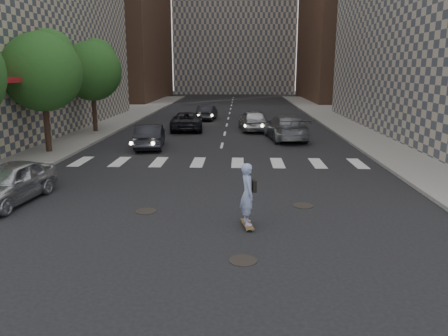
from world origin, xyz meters
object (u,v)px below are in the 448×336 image
(tree_c, at_px, (93,68))
(traffic_car_d, at_px, (253,120))
(silver_sedan, at_px, (9,183))
(traffic_car_b, at_px, (285,127))
(traffic_car_a, at_px, (150,136))
(skateboarder, at_px, (248,194))
(traffic_car_e, at_px, (207,113))
(traffic_car_c, at_px, (187,121))
(tree_b, at_px, (44,68))

(tree_c, relative_size, traffic_car_d, 1.40)
(silver_sedan, bearing_deg, tree_c, 104.16)
(traffic_car_b, bearing_deg, silver_sedan, 45.36)
(silver_sedan, bearing_deg, traffic_car_a, 81.89)
(skateboarder, height_order, traffic_car_e, skateboarder)
(tree_c, bearing_deg, traffic_car_b, -11.01)
(traffic_car_b, bearing_deg, traffic_car_c, -38.02)
(traffic_car_a, relative_size, traffic_car_b, 0.78)
(tree_c, bearing_deg, tree_b, -90.00)
(tree_c, bearing_deg, traffic_car_a, -49.61)
(traffic_car_e, bearing_deg, traffic_car_a, 86.08)
(traffic_car_e, bearing_deg, skateboarder, 101.81)
(traffic_car_a, xyz_separation_m, traffic_car_e, (2.30, 14.58, -0.05))
(skateboarder, distance_m, silver_sedan, 8.62)
(tree_c, relative_size, traffic_car_e, 1.63)
(skateboarder, distance_m, traffic_car_d, 20.83)
(traffic_car_b, bearing_deg, traffic_car_d, -71.11)
(traffic_car_a, bearing_deg, traffic_car_e, -105.73)
(skateboarder, xyz_separation_m, traffic_car_e, (-3.28, 27.70, -0.36))
(skateboarder, bearing_deg, traffic_car_d, 77.84)
(traffic_car_d, bearing_deg, tree_c, 1.95)
(traffic_car_b, relative_size, traffic_car_e, 1.38)
(traffic_car_e, bearing_deg, traffic_car_d, 125.33)
(traffic_car_d, xyz_separation_m, traffic_car_e, (-4.02, 6.89, -0.13))
(tree_b, distance_m, traffic_car_c, 12.24)
(tree_b, distance_m, traffic_car_e, 18.51)
(silver_sedan, xyz_separation_m, traffic_car_c, (4.04, 18.74, -0.02))
(silver_sedan, xyz_separation_m, traffic_car_d, (9.09, 18.69, 0.08))
(tree_c, height_order, traffic_car_b, tree_c)
(tree_c, height_order, traffic_car_c, tree_c)
(traffic_car_c, height_order, traffic_car_e, traffic_car_c)
(tree_b, bearing_deg, tree_c, 90.00)
(tree_b, xyz_separation_m, traffic_car_b, (13.59, 5.36, -3.84))
(traffic_car_a, distance_m, traffic_car_e, 14.76)
(traffic_car_c, distance_m, traffic_car_e, 6.91)
(silver_sedan, bearing_deg, traffic_car_b, 58.48)
(traffic_car_b, height_order, traffic_car_d, traffic_car_b)
(traffic_car_c, distance_m, traffic_car_d, 5.05)
(tree_b, xyz_separation_m, traffic_car_a, (5.22, 1.86, -3.93))
(skateboarder, height_order, traffic_car_a, skateboarder)
(tree_c, xyz_separation_m, traffic_car_e, (7.52, 8.44, -3.98))
(skateboarder, distance_m, traffic_car_a, 14.26)
(traffic_car_c, bearing_deg, traffic_car_d, 174.39)
(skateboarder, distance_m, traffic_car_e, 27.89)
(tree_b, xyz_separation_m, traffic_car_d, (11.54, 9.55, -3.84))
(tree_c, bearing_deg, skateboarder, -60.72)
(skateboarder, distance_m, traffic_car_b, 16.85)
(tree_b, distance_m, traffic_car_a, 6.80)
(skateboarder, relative_size, traffic_car_b, 0.35)
(skateboarder, xyz_separation_m, traffic_car_b, (2.79, 16.62, -0.21))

